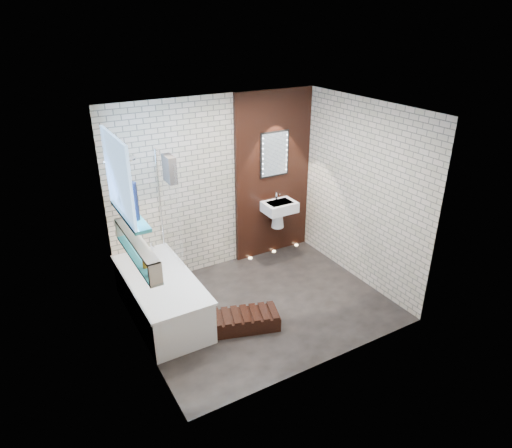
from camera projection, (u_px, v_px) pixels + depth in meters
ground at (262, 305)px, 6.12m from camera, size 3.20×3.20×0.00m
room_shell at (262, 217)px, 5.57m from camera, size 3.24×3.20×2.60m
walnut_panel at (273, 176)px, 6.99m from camera, size 1.30×0.06×2.60m
clerestory_window at (121, 185)px, 4.88m from camera, size 0.18×1.00×0.94m
display_niche at (137, 249)px, 5.03m from camera, size 0.14×1.30×0.26m
bathtub at (161, 296)px, 5.79m from camera, size 0.79×1.74×0.70m
bath_screen at (170, 208)px, 5.88m from camera, size 0.01×0.78×1.40m
towel at (170, 169)px, 5.53m from camera, size 0.10×0.26×0.34m
shower_head at (129, 158)px, 5.43m from camera, size 0.18×0.18×0.02m
washbasin at (279, 210)px, 7.06m from camera, size 0.50×0.36×0.58m
led_mirror at (275, 154)px, 6.82m from camera, size 0.50×0.02×0.70m
walnut_step at (245, 321)px, 5.65m from camera, size 0.90×0.61×0.18m
niche_bottles at (148, 267)px, 4.75m from camera, size 0.06×0.24×0.13m
sill_vases at (128, 201)px, 5.03m from camera, size 0.20×0.49×0.42m
floor_uplights at (274, 251)px, 7.49m from camera, size 0.96×0.06×0.01m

